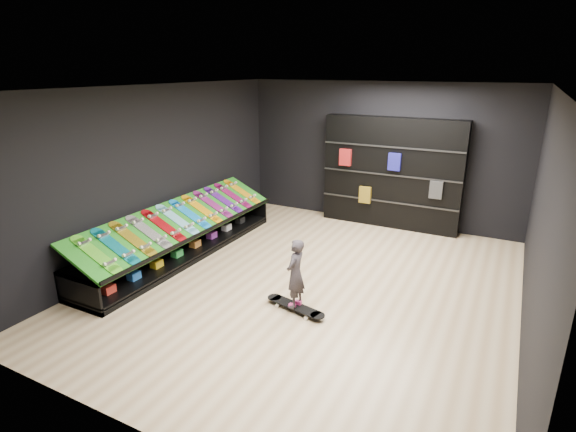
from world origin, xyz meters
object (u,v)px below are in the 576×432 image
at_px(display_rack, 183,242).
at_px(back_shelving, 392,173).
at_px(floor_skateboard, 295,308).
at_px(child, 295,286).

relative_size(display_rack, back_shelving, 1.56).
bearing_deg(back_shelving, floor_skateboard, -92.35).
xyz_separation_m(display_rack, floor_skateboard, (2.71, -0.86, -0.20)).
bearing_deg(child, back_shelving, 178.39).
bearing_deg(child, floor_skateboard, 90.74).
height_order(display_rack, floor_skateboard, display_rack).
distance_m(back_shelving, floor_skateboard, 4.33).
xyz_separation_m(floor_skateboard, child, (-0.00, 0.00, 0.34)).
bearing_deg(floor_skateboard, child, -167.60).
relative_size(back_shelving, child, 4.85).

